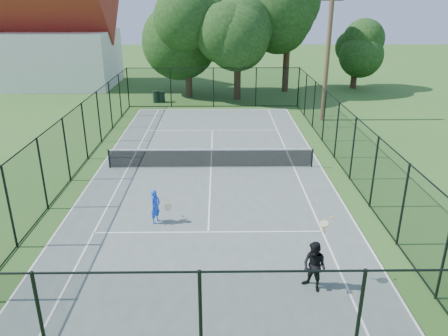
{
  "coord_description": "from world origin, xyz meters",
  "views": [
    {
      "loc": [
        0.39,
        -20.15,
        7.96
      ],
      "look_at": [
        0.61,
        -3.0,
        1.2
      ],
      "focal_mm": 35.0,
      "sensor_mm": 36.0,
      "label": 1
    }
  ],
  "objects_px": {
    "trash_bin_left": "(156,97)",
    "player_black": "(314,266)",
    "trash_bin_right": "(162,97)",
    "player_blue": "(156,206)",
    "utility_pole": "(327,56)",
    "tennis_net": "(211,157)"
  },
  "relations": [
    {
      "from": "trash_bin_left",
      "to": "tennis_net",
      "type": "bearing_deg",
      "value": -72.43
    },
    {
      "from": "trash_bin_right",
      "to": "player_black",
      "type": "bearing_deg",
      "value": -73.32
    },
    {
      "from": "tennis_net",
      "to": "trash_bin_left",
      "type": "xyz_separation_m",
      "value": [
        -4.61,
        14.57,
        -0.11
      ]
    },
    {
      "from": "utility_pole",
      "to": "player_blue",
      "type": "xyz_separation_m",
      "value": [
        -9.5,
        -14.62,
        -3.6
      ]
    },
    {
      "from": "trash_bin_left",
      "to": "player_blue",
      "type": "distance_m",
      "value": 20.37
    },
    {
      "from": "utility_pole",
      "to": "player_black",
      "type": "xyz_separation_m",
      "value": [
        -4.45,
        -18.7,
        -3.5
      ]
    },
    {
      "from": "trash_bin_left",
      "to": "utility_pole",
      "type": "bearing_deg",
      "value": -24.62
    },
    {
      "from": "trash_bin_right",
      "to": "player_blue",
      "type": "relative_size",
      "value": 0.66
    },
    {
      "from": "trash_bin_right",
      "to": "player_black",
      "type": "height_order",
      "value": "player_black"
    },
    {
      "from": "trash_bin_left",
      "to": "player_black",
      "type": "height_order",
      "value": "player_black"
    },
    {
      "from": "tennis_net",
      "to": "trash_bin_left",
      "type": "relative_size",
      "value": 10.81
    },
    {
      "from": "trash_bin_left",
      "to": "player_black",
      "type": "bearing_deg",
      "value": -72.39
    },
    {
      "from": "trash_bin_left",
      "to": "utility_pole",
      "type": "relative_size",
      "value": 0.11
    },
    {
      "from": "trash_bin_right",
      "to": "player_blue",
      "type": "height_order",
      "value": "player_blue"
    },
    {
      "from": "trash_bin_right",
      "to": "player_black",
      "type": "xyz_separation_m",
      "value": [
        7.29,
        -24.31,
        0.38
      ]
    },
    {
      "from": "utility_pole",
      "to": "player_blue",
      "type": "distance_m",
      "value": 17.81
    },
    {
      "from": "tennis_net",
      "to": "player_blue",
      "type": "bearing_deg",
      "value": -109.24
    },
    {
      "from": "trash_bin_right",
      "to": "tennis_net",
      "type": "bearing_deg",
      "value": -73.98
    },
    {
      "from": "trash_bin_right",
      "to": "utility_pole",
      "type": "distance_m",
      "value": 13.58
    },
    {
      "from": "trash_bin_left",
      "to": "player_blue",
      "type": "xyz_separation_m",
      "value": [
        2.65,
        -20.19,
        0.25
      ]
    },
    {
      "from": "trash_bin_left",
      "to": "player_blue",
      "type": "bearing_deg",
      "value": -82.52
    },
    {
      "from": "tennis_net",
      "to": "player_black",
      "type": "height_order",
      "value": "player_black"
    }
  ]
}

